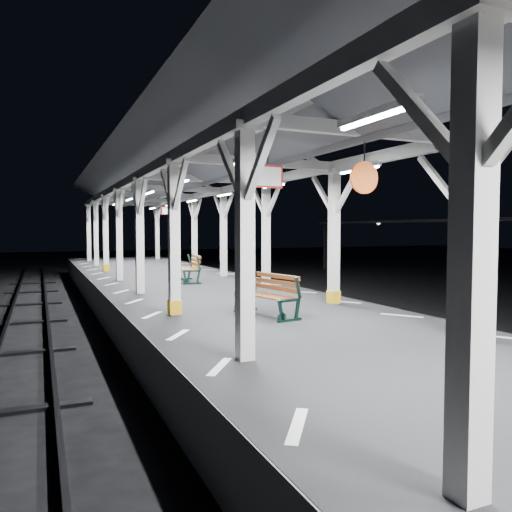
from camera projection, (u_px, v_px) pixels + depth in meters
ground at (301, 375)px, 9.75m from camera, size 120.00×120.00×0.00m
platform at (301, 350)px, 9.72m from camera, size 6.00×50.00×1.00m
hazard_stripes_left at (178, 335)px, 8.72m from camera, size 1.00×48.00×0.01m
hazard_stripes_right at (402, 316)px, 10.67m from camera, size 1.00×48.00×0.01m
track_left at (18, 407)px, 7.75m from camera, size 2.20×60.00×0.16m
track_right at (488, 347)px, 11.74m from camera, size 2.20×60.00×0.16m
canopy at (303, 139)px, 9.49m from camera, size 5.40×49.00×4.65m
bench_mid at (270, 294)px, 10.66m from camera, size 0.92×1.73×0.89m
bench_far at (190, 268)px, 17.53m from camera, size 0.82×1.79×0.94m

